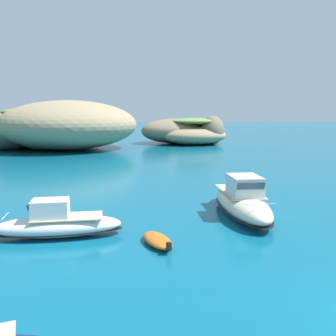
% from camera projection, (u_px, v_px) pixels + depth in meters
% --- Properties ---
extents(islet_large, '(32.67, 32.54, 8.12)m').
position_uv_depth(islet_large, '(48.00, 128.00, 64.13)').
color(islet_large, '#9E8966').
rests_on(islet_large, ground).
extents(islet_small, '(18.70, 17.09, 5.43)m').
position_uv_depth(islet_small, '(189.00, 132.00, 72.89)').
color(islet_small, '#84755B').
rests_on(islet_small, ground).
extents(motorboat_cream, '(2.57, 8.55, 2.52)m').
position_uv_depth(motorboat_cream, '(242.00, 201.00, 23.08)').
color(motorboat_cream, beige).
rests_on(motorboat_cream, ground).
extents(motorboat_white, '(6.73, 2.42, 1.96)m').
position_uv_depth(motorboat_white, '(57.00, 224.00, 19.07)').
color(motorboat_white, white).
rests_on(motorboat_white, ground).
extents(dinghy_tender, '(1.84, 2.87, 0.58)m').
position_uv_depth(dinghy_tender, '(158.00, 240.00, 17.96)').
color(dinghy_tender, orange).
rests_on(dinghy_tender, ground).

